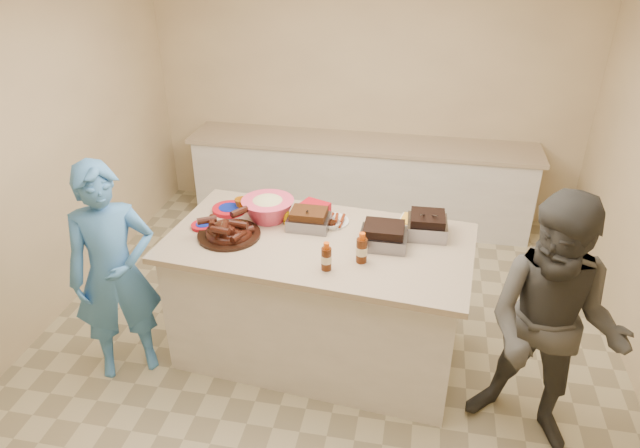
% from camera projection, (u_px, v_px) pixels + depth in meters
% --- Properties ---
extents(room, '(4.50, 5.00, 2.70)m').
position_uv_depth(room, '(322.00, 350.00, 4.40)').
color(room, beige).
rests_on(room, ground).
extents(back_counter, '(3.60, 0.64, 0.90)m').
position_uv_depth(back_counter, '(360.00, 181.00, 6.08)').
color(back_counter, silver).
rests_on(back_counter, ground).
extents(island, '(2.18, 1.29, 0.99)m').
position_uv_depth(island, '(319.00, 350.00, 4.40)').
color(island, silver).
rests_on(island, ground).
extents(rib_platter, '(0.46, 0.46, 0.18)m').
position_uv_depth(rib_platter, '(229.00, 236.00, 3.97)').
color(rib_platter, '#3A140C').
rests_on(rib_platter, island).
extents(pulled_pork_tray, '(0.29, 0.22, 0.09)m').
position_uv_depth(pulled_pork_tray, '(309.00, 227.00, 4.08)').
color(pulled_pork_tray, '#47230F').
rests_on(pulled_pork_tray, island).
extents(brisket_tray, '(0.31, 0.26, 0.09)m').
position_uv_depth(brisket_tray, '(383.00, 245.00, 3.87)').
color(brisket_tray, black).
rests_on(brisket_tray, island).
extents(roasting_pan, '(0.28, 0.28, 0.11)m').
position_uv_depth(roasting_pan, '(426.00, 235.00, 3.99)').
color(roasting_pan, gray).
rests_on(roasting_pan, island).
extents(coleslaw_bowl, '(0.42, 0.42, 0.26)m').
position_uv_depth(coleslaw_bowl, '(268.00, 219.00, 4.20)').
color(coleslaw_bowl, '#DE3D5C').
rests_on(coleslaw_bowl, island).
extents(sausage_plate, '(0.28, 0.28, 0.04)m').
position_uv_depth(sausage_plate, '(331.00, 222.00, 4.15)').
color(sausage_plate, silver).
rests_on(sausage_plate, island).
extents(mac_cheese_dish, '(0.30, 0.24, 0.07)m').
position_uv_depth(mac_cheese_dish, '(418.00, 228.00, 4.08)').
color(mac_cheese_dish, yellow).
rests_on(mac_cheese_dish, island).
extents(bbq_bottle_a, '(0.07, 0.07, 0.19)m').
position_uv_depth(bbq_bottle_a, '(326.00, 269.00, 3.61)').
color(bbq_bottle_a, '#451D08').
rests_on(bbq_bottle_a, island).
extents(bbq_bottle_b, '(0.08, 0.08, 0.21)m').
position_uv_depth(bbq_bottle_b, '(361.00, 262.00, 3.69)').
color(bbq_bottle_b, '#451D08').
rests_on(bbq_bottle_b, island).
extents(mustard_bottle, '(0.05, 0.05, 0.12)m').
position_uv_depth(mustard_bottle, '(287.00, 224.00, 4.13)').
color(mustard_bottle, '#D4A000').
rests_on(mustard_bottle, island).
extents(sauce_bowl, '(0.15, 0.06, 0.14)m').
position_uv_depth(sauce_bowl, '(331.00, 227.00, 4.09)').
color(sauce_bowl, silver).
rests_on(sauce_bowl, island).
extents(plate_stack_large, '(0.28, 0.28, 0.03)m').
position_uv_depth(plate_stack_large, '(229.00, 211.00, 4.31)').
color(plate_stack_large, '#AA0D18').
rests_on(plate_stack_large, island).
extents(plate_stack_small, '(0.19, 0.19, 0.02)m').
position_uv_depth(plate_stack_small, '(203.00, 227.00, 4.09)').
color(plate_stack_small, '#AA0D18').
rests_on(plate_stack_small, island).
extents(plastic_cup, '(0.11, 0.10, 0.10)m').
position_uv_depth(plastic_cup, '(242.00, 210.00, 4.33)').
color(plastic_cup, '#AA640C').
rests_on(plastic_cup, island).
extents(basket_stack, '(0.24, 0.21, 0.10)m').
position_uv_depth(basket_stack, '(315.00, 216.00, 4.24)').
color(basket_stack, '#AA0D18').
rests_on(basket_stack, island).
extents(guest_blue, '(1.36, 1.69, 0.39)m').
position_uv_depth(guest_blue, '(133.00, 364.00, 4.27)').
color(guest_blue, '#4383C9').
rests_on(guest_blue, ground).
extents(guest_gray, '(1.41, 1.89, 0.64)m').
position_uv_depth(guest_gray, '(527.00, 432.00, 3.71)').
color(guest_gray, '#47453F').
rests_on(guest_gray, ground).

